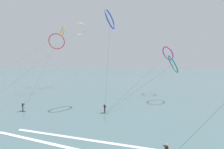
% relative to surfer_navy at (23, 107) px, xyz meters
% --- Properties ---
extents(sea_water, '(400.00, 200.00, 0.08)m').
position_rel_surfer_navy_xyz_m(sea_water, '(16.48, 88.20, -0.78)').
color(sea_water, slate).
rests_on(sea_water, ground).
extents(surfer_navy, '(1.40, 0.73, 1.70)m').
position_rel_surfer_navy_xyz_m(surfer_navy, '(0.00, 0.00, 0.00)').
color(surfer_navy, navy).
rests_on(surfer_navy, ground).
extents(surfer_emerald, '(1.40, 0.59, 1.70)m').
position_rel_surfer_navy_xyz_m(surfer_emerald, '(15.00, 3.55, 0.00)').
color(surfer_emerald, '#199351').
rests_on(surfer_emerald, ground).
extents(kite_ivory, '(5.10, 45.06, 23.71)m').
position_rel_surfer_navy_xyz_m(kite_ivory, '(-5.12, 32.89, 20.56)').
color(kite_ivory, silver).
rests_on(kite_ivory, ground).
extents(kite_crimson, '(8.66, 21.36, 17.79)m').
position_rel_surfer_navy_xyz_m(kite_crimson, '(-6.09, 19.64, 14.60)').
color(kite_crimson, red).
rests_on(kite_crimson, ground).
extents(kite_teal, '(13.77, 16.95, 10.90)m').
position_rel_surfer_navy_xyz_m(kite_teal, '(27.19, 17.97, 7.93)').
color(kite_teal, teal).
rests_on(kite_teal, ground).
extents(kite_magenta, '(13.40, 26.57, 13.82)m').
position_rel_surfer_navy_xyz_m(kite_magenta, '(26.20, 27.62, 10.91)').
color(kite_magenta, '#CC288E').
rests_on(kite_magenta, ground).
extents(kite_cobalt, '(2.31, 9.62, 20.68)m').
position_rel_surfer_navy_xyz_m(kite_cobalt, '(13.70, 10.85, 17.67)').
color(kite_cobalt, '#2647B7').
rests_on(kite_cobalt, ground).
extents(kite_amber, '(3.48, 38.47, 22.54)m').
position_rel_surfer_navy_xyz_m(kite_amber, '(-11.42, 30.83, 19.80)').
color(kite_amber, orange).
rests_on(kite_amber, ground).
extents(wave_crest_mid, '(14.99, 1.67, 0.12)m').
position_rel_surfer_navy_xyz_m(wave_crest_mid, '(11.96, -8.90, -0.76)').
color(wave_crest_mid, white).
rests_on(wave_crest_mid, ground).
extents(wave_crest_far, '(18.40, 0.52, 0.12)m').
position_rel_surfer_navy_xyz_m(wave_crest_far, '(15.45, -6.90, -0.76)').
color(wave_crest_far, white).
rests_on(wave_crest_far, ground).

